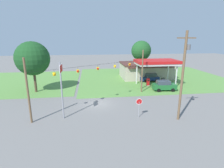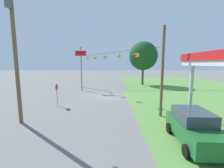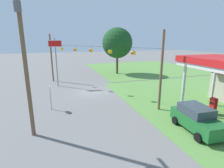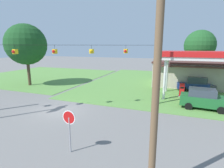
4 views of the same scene
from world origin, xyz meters
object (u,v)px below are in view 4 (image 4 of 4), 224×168
Objects in this scene: car_at_pumps_front at (204,99)px; tree_behind_station at (200,45)px; car_at_pumps_rear at (195,84)px; stop_sign_roadside at (69,122)px; gas_station_store at (195,73)px; utility_pole_main at (160,47)px; tree_west_verge at (26,45)px; fuel_pump_near at (182,90)px; fuel_pump_far at (212,93)px; gas_station_canopy at (200,56)px.

tree_behind_station is at bearing 90.84° from car_at_pumps_front.
stop_sign_roadside is at bearing 62.30° from car_at_pumps_rear.
gas_station_store is 3.98m from car_at_pumps_rear.
utility_pole_main is 1.15× the size of tree_west_verge.
tree_west_verge is (-22.05, -1.48, 5.43)m from fuel_pump_near.
stop_sign_roadside is (-9.31, -14.33, 1.04)m from fuel_pump_far.
fuel_pump_far is 25.92m from tree_west_verge.
gas_station_store is at bearing -110.02° from stop_sign_roadside.
stop_sign_roadside is at bearing -38.79° from tree_west_verge.
gas_station_canopy is at bearing -118.18° from stop_sign_roadside.
fuel_pump_near is at bearing -104.29° from gas_station_store.
stop_sign_roadside is 0.27× the size of tree_west_verge.
fuel_pump_near is 3.25m from fuel_pump_far.
stop_sign_roadside reaches higher than fuel_pump_near.
gas_station_store is 7.58× the size of fuel_pump_near.
utility_pole_main is (-4.57, -15.56, 5.12)m from fuel_pump_far.
utility_pole_main reaches higher than fuel_pump_far.
tree_west_verge is (-25.30, -1.48, 5.43)m from fuel_pump_far.
gas_station_store is at bearing -98.29° from car_at_pumps_rear.
fuel_pump_near is at bearing 121.12° from car_at_pumps_front.
tree_behind_station is (1.30, 11.93, 5.17)m from car_at_pumps_rear.
gas_station_canopy reaches higher than fuel_pump_near.
gas_station_store is at bearing 81.99° from utility_pole_main.
car_at_pumps_front is at bearing 74.74° from utility_pole_main.
gas_station_store is 1.34× the size of tree_west_verge.
gas_station_canopy is 8.16m from gas_station_store.
tree_west_verge reaches higher than gas_station_canopy.
fuel_pump_far is 0.18× the size of tree_behind_station.
car_at_pumps_rear is (-0.25, -3.86, -0.92)m from gas_station_store.
tree_behind_station is (1.05, 8.07, 4.25)m from gas_station_store.
fuel_pump_far is 0.18× the size of tree_west_verge.
utility_pole_main is at bearing 76.63° from car_at_pumps_rear.
utility_pole_main reaches higher than gas_station_canopy.
utility_pole_main is 1.17× the size of tree_behind_station.
car_at_pumps_rear is (-1.57, 3.74, 0.20)m from fuel_pump_far.
tree_behind_station reaches higher than car_at_pumps_front.
tree_behind_station is 0.98× the size of tree_west_verge.
gas_station_canopy is 16.54m from stop_sign_roadside.
utility_pole_main is at bearing -106.38° from fuel_pump_far.
fuel_pump_near is 1.00× the size of fuel_pump_far.
stop_sign_roadside is at bearing 165.53° from utility_pole_main.
stop_sign_roadside is 0.24× the size of utility_pole_main.
gas_station_store is 1.37× the size of tree_behind_station.
car_at_pumps_front is 20.10m from tree_behind_station.
utility_pole_main is 25.06m from tree_west_verge.
car_at_pumps_front is (-1.34, -3.73, 0.22)m from fuel_pump_far.
utility_pole_main is at bearing -34.18° from tree_west_verge.
gas_station_canopy reaches higher than car_at_pumps_front.
tree_west_verge is at bearing -176.65° from fuel_pump_far.
fuel_pump_near is at bearing 61.26° from car_at_pumps_rear.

